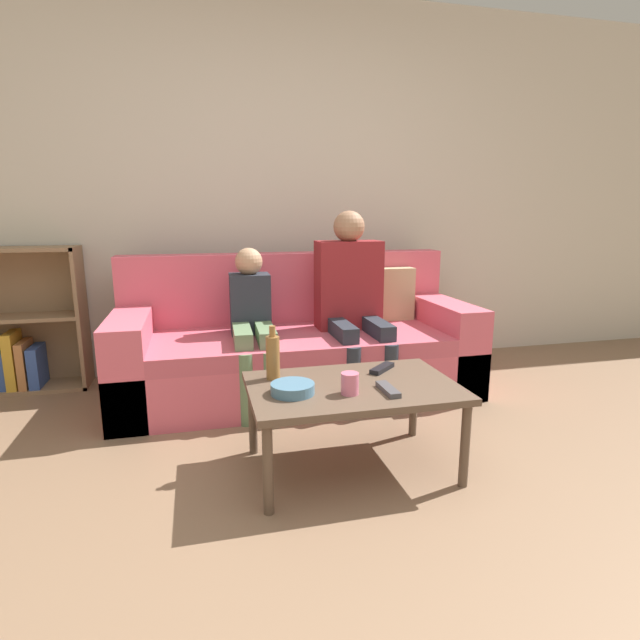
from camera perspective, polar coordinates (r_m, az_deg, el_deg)
name	(u,v)px	position (r m, az deg, el deg)	size (l,w,h in m)	color
ground_plane	(381,579)	(1.79, 6.94, -27.30)	(22.00, 22.00, 0.00)	#84664C
wall_back	(267,189)	(3.70, -6.08, 14.69)	(12.00, 0.06, 2.60)	beige
couch	(297,348)	(3.22, -2.60, -3.18)	(2.20, 0.89, 0.87)	#DB5B70
bookshelf	(12,335)	(3.78, -31.77, -1.50)	(0.80, 0.28, 0.92)	#8E7051
coffee_table	(352,393)	(2.21, 3.73, -8.34)	(0.91, 0.59, 0.40)	brown
person_adult	(352,291)	(3.14, 3.63, 3.32)	(0.41, 0.62, 1.15)	#282D38
person_child	(252,318)	(2.99, -7.78, 0.25)	(0.26, 0.62, 0.93)	#66845B
cup_near	(350,383)	(2.07, 3.44, -7.25)	(0.07, 0.07, 0.09)	pink
tv_remote_0	(388,389)	(2.12, 7.79, -7.87)	(0.05, 0.17, 0.02)	#47474C
tv_remote_1	(382,368)	(2.40, 7.11, -5.50)	(0.16, 0.15, 0.02)	black
snack_bowl	(293,388)	(2.08, -3.15, -7.82)	(0.18, 0.18, 0.05)	teal
bottle	(273,357)	(2.25, -5.41, -4.19)	(0.06, 0.06, 0.25)	olive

